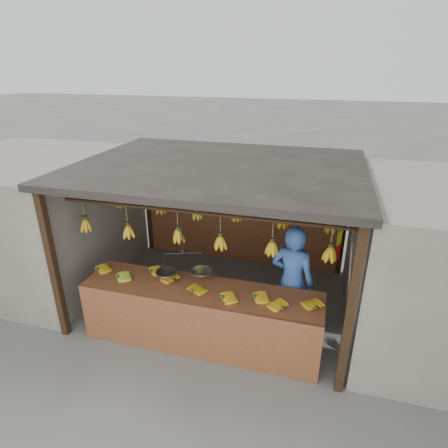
% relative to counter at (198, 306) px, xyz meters
% --- Properties ---
extents(ground, '(80.00, 80.00, 0.00)m').
position_rel_counter_xyz_m(ground, '(-0.05, 1.23, -0.71)').
color(ground, '#5B5B57').
extents(stall, '(4.30, 3.30, 2.40)m').
position_rel_counter_xyz_m(stall, '(-0.05, 1.56, 1.26)').
color(stall, black).
rests_on(stall, ground).
extents(neighbor_left, '(3.00, 3.00, 2.30)m').
position_rel_counter_xyz_m(neighbor_left, '(-3.65, 1.23, 0.44)').
color(neighbor_left, slate).
rests_on(neighbor_left, ground).
extents(counter, '(3.51, 0.77, 0.96)m').
position_rel_counter_xyz_m(counter, '(0.00, 0.00, 0.00)').
color(counter, brown).
rests_on(counter, ground).
extents(hanging_bananas, '(3.62, 2.24, 0.38)m').
position_rel_counter_xyz_m(hanging_bananas, '(-0.06, 1.23, 0.91)').
color(hanging_bananas, '#AF8512').
rests_on(hanging_bananas, ground).
extents(balance_scale, '(0.76, 0.45, 0.94)m').
position_rel_counter_xyz_m(balance_scale, '(-0.28, 0.23, 0.41)').
color(balance_scale, black).
rests_on(balance_scale, ground).
extents(vendor, '(0.72, 0.55, 1.76)m').
position_rel_counter_xyz_m(vendor, '(1.21, 0.69, 0.17)').
color(vendor, '#3359A5').
rests_on(vendor, ground).
extents(bag_bundles, '(0.08, 0.26, 1.25)m').
position_rel_counter_xyz_m(bag_bundles, '(1.89, 2.58, 0.31)').
color(bag_bundles, '#1426BF').
rests_on(bag_bundles, ground).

